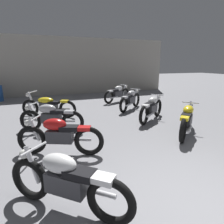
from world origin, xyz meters
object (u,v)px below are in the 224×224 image
object	(u,v)px
motorcycle_left_row_1	(59,135)
motorcycle_right_row_3	(130,99)
motorcycle_left_row_3	(48,105)
motorcycle_left_row_2	(51,117)
motorcycle_right_row_2	(152,108)
motorcycle_right_row_4	(117,93)
motorcycle_right_row_1	(187,119)
motorcycle_left_row_0	(66,181)

from	to	relation	value
motorcycle_left_row_1	motorcycle_right_row_3	distance (m)	4.76
motorcycle_left_row_1	motorcycle_left_row_3	world-z (taller)	motorcycle_left_row_3
motorcycle_right_row_3	motorcycle_left_row_1	bearing A→B (deg)	-135.78
motorcycle_left_row_2	motorcycle_right_row_3	distance (m)	3.88
motorcycle_left_row_2	motorcycle_left_row_3	xyz separation A→B (m)	(0.02, 1.75, -0.01)
motorcycle_right_row_2	motorcycle_right_row_3	world-z (taller)	same
motorcycle_right_row_2	motorcycle_right_row_4	distance (m)	3.55
motorcycle_left_row_1	motorcycle_right_row_4	xyz separation A→B (m)	(3.54, 5.12, 0.00)
motorcycle_left_row_3	motorcycle_right_row_1	xyz separation A→B (m)	(3.58, -3.38, 0.01)
motorcycle_left_row_3	motorcycle_right_row_4	size ratio (longest dim) A/B	1.07
motorcycle_left_row_1	motorcycle_left_row_3	xyz separation A→B (m)	(-0.05, 3.35, -0.01)
motorcycle_right_row_4	motorcycle_right_row_1	bearing A→B (deg)	-90.11
motorcycle_left_row_1	motorcycle_right_row_2	distance (m)	3.73
motorcycle_left_row_2	motorcycle_right_row_1	distance (m)	3.96
motorcycle_right_row_2	motorcycle_left_row_3	bearing A→B (deg)	152.69
motorcycle_right_row_1	motorcycle_right_row_2	distance (m)	1.62
motorcycle_left_row_1	motorcycle_left_row_0	bearing A→B (deg)	-93.58
motorcycle_left_row_3	motorcycle_right_row_3	distance (m)	3.46
motorcycle_left_row_2	motorcycle_right_row_4	bearing A→B (deg)	44.26
motorcycle_left_row_0	motorcycle_right_row_3	world-z (taller)	same
motorcycle_right_row_1	motorcycle_right_row_4	size ratio (longest dim) A/B	0.86
motorcycle_right_row_2	motorcycle_right_row_3	distance (m)	1.75
motorcycle_left_row_1	motorcycle_right_row_2	world-z (taller)	same
motorcycle_right_row_2	motorcycle_right_row_3	xyz separation A→B (m)	(0.02, 1.75, 0.00)
motorcycle_right_row_2	motorcycle_right_row_4	xyz separation A→B (m)	(0.16, 3.55, 0.00)
motorcycle_left_row_0	motorcycle_left_row_1	distance (m)	1.79
motorcycle_left_row_3	motorcycle_right_row_3	bearing A→B (deg)	-0.47
motorcycle_left_row_3	motorcycle_right_row_2	xyz separation A→B (m)	(3.43, -1.77, 0.01)
motorcycle_right_row_2	motorcycle_right_row_4	bearing A→B (deg)	87.47
motorcycle_left_row_0	motorcycle_right_row_2	size ratio (longest dim) A/B	0.92
motorcycle_right_row_1	motorcycle_right_row_3	xyz separation A→B (m)	(-0.12, 3.36, 0.00)
motorcycle_left_row_0	motorcycle_left_row_2	world-z (taller)	same
motorcycle_left_row_0	motorcycle_right_row_3	bearing A→B (deg)	55.41
motorcycle_left_row_1	motorcycle_left_row_3	distance (m)	3.35
motorcycle_right_row_3	motorcycle_right_row_4	xyz separation A→B (m)	(0.13, 1.80, 0.00)
motorcycle_left_row_0	motorcycle_left_row_3	size ratio (longest dim) A/B	0.78
motorcycle_left_row_2	motorcycle_left_row_3	bearing A→B (deg)	89.27
motorcycle_left_row_1	motorcycle_right_row_4	size ratio (longest dim) A/B	1.01
motorcycle_right_row_2	motorcycle_right_row_4	world-z (taller)	same
motorcycle_left_row_3	motorcycle_right_row_1	size ratio (longest dim) A/B	1.24
motorcycle_right_row_1	motorcycle_left_row_3	bearing A→B (deg)	136.62
motorcycle_left_row_3	motorcycle_right_row_1	bearing A→B (deg)	-43.38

